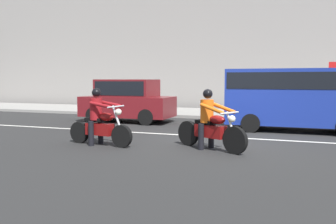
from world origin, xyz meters
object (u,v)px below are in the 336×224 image
motorcycle_with_rider_orange_stripe (210,125)px  street_sign_post (333,82)px  parked_van_cobalt_blue (298,95)px  motorcycle_with_rider_crimson (99,122)px  parked_hatchback_maroon (127,100)px

motorcycle_with_rider_orange_stripe → street_sign_post: (3.62, 9.86, 1.03)m
street_sign_post → parked_van_cobalt_blue: bearing=-105.6°
motorcycle_with_rider_crimson → motorcycle_with_rider_orange_stripe: bearing=8.0°
motorcycle_with_rider_crimson → street_sign_post: street_sign_post is taller
motorcycle_with_rider_crimson → parked_hatchback_maroon: 5.48m
parked_van_cobalt_blue → parked_hatchback_maroon: bearing=176.2°
parked_hatchback_maroon → street_sign_post: bearing=31.4°
motorcycle_with_rider_crimson → parked_hatchback_maroon: bearing=108.2°
motorcycle_with_rider_orange_stripe → motorcycle_with_rider_crimson: bearing=-172.0°
motorcycle_with_rider_orange_stripe → parked_hatchback_maroon: bearing=134.6°
motorcycle_with_rider_orange_stripe → parked_van_cobalt_blue: 4.85m
parked_van_cobalt_blue → parked_hatchback_maroon: 6.81m
motorcycle_with_rider_crimson → parked_van_cobalt_blue: (5.08, 4.75, 0.62)m
motorcycle_with_rider_orange_stripe → motorcycle_with_rider_crimson: size_ratio=0.99×
parked_hatchback_maroon → street_sign_post: size_ratio=1.53×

